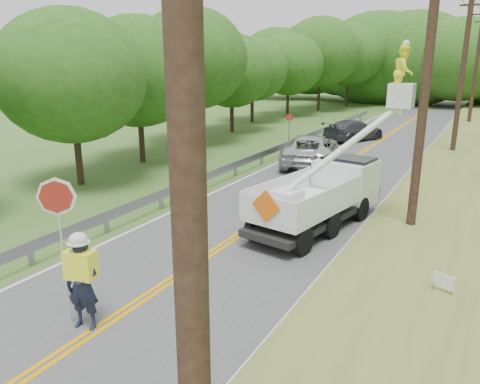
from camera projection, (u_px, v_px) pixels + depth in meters
The scene contains 12 objects.
ground at pixel (115, 318), 10.72m from camera, with size 140.00×140.00×0.00m, color #3C6021.
road at pixel (319, 181), 22.51m from camera, with size 7.20×96.00×0.03m.
guardrail at pixel (254, 158), 24.98m from camera, with size 0.18×48.00×0.77m.
utility_poles at pixel (452, 69), 21.29m from camera, with size 1.60×43.30×10.00m.
treeline_left at pixel (264, 61), 39.23m from camera, with size 10.81×55.96×10.06m.
treeline_horizon at pixel (440, 59), 56.55m from camera, with size 55.66×14.32×11.93m.
flagger at pixel (82, 277), 10.03m from camera, with size 1.22×0.65×3.37m.
bucket_truck at pixel (334, 184), 16.57m from camera, with size 4.23×6.40×6.14m.
suv_silver at pixel (311, 150), 25.80m from camera, with size 2.77×6.01×1.67m, color silver.
suv_darkgrey at pixel (354, 130), 33.31m from camera, with size 2.03×4.99×1.45m, color #3B3F44.
stop_sign_permanent at pixel (289, 126), 30.25m from camera, with size 0.47×0.18×2.27m.
yard_sign at pixel (443, 282), 11.25m from camera, with size 0.51×0.21×0.77m.
Camera 1 is at (7.08, -6.94, 5.77)m, focal length 34.94 mm.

